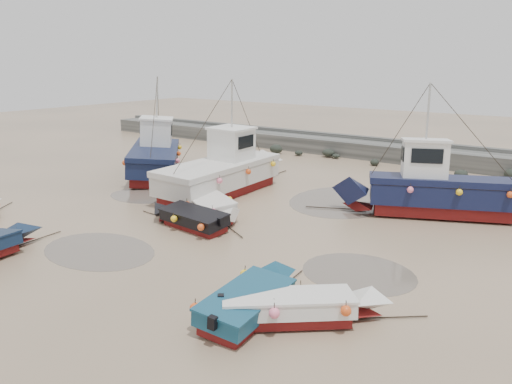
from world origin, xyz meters
TOP-DOWN VIEW (x-y plane):
  - ground at (0.00, 0.00)m, footprint 120.00×120.00m
  - seawall at (0.05, 21.99)m, footprint 60.00×4.92m
  - puddle_a at (-3.13, -2.27)m, footprint 5.01×5.01m
  - puddle_b at (6.05, 1.72)m, footprint 4.05×4.05m
  - puddle_c at (-8.07, 4.16)m, footprint 3.77×3.77m
  - puddle_d at (1.48, 9.85)m, footprint 5.47×5.47m
  - dinghy_2 at (4.72, -2.80)m, footprint 2.15×5.60m
  - dinghy_3 at (6.16, -2.38)m, footprint 5.05×4.38m
  - dinghy_4 at (-2.23, 1.94)m, footprint 5.60×2.06m
  - dinghy_5 at (-2.51, 3.82)m, footprint 5.41×3.51m
  - cabin_boat_0 at (-11.61, 8.62)m, footprint 8.58×9.11m
  - cabin_boat_1 at (-4.74, 7.64)m, footprint 3.40×11.36m
  - cabin_boat_2 at (5.81, 10.00)m, footprint 9.54×5.47m
  - person at (-6.08, 6.89)m, footprint 0.77×0.62m

SIDE VIEW (x-z plane):
  - ground at x=0.00m, z-range 0.00..0.00m
  - person at x=-6.08m, z-range -0.92..0.92m
  - puddle_a at x=-3.13m, z-range 0.00..0.01m
  - puddle_b at x=6.05m, z-range 0.00..0.01m
  - puddle_c at x=-8.07m, z-range 0.00..0.01m
  - puddle_d at x=1.48m, z-range 0.00..0.01m
  - dinghy_3 at x=6.16m, z-range -0.17..1.26m
  - dinghy_5 at x=-2.51m, z-range -0.16..1.26m
  - dinghy_2 at x=4.72m, z-range -0.16..1.27m
  - dinghy_4 at x=-2.23m, z-range -0.16..1.27m
  - seawall at x=0.05m, z-range -0.12..1.38m
  - cabin_boat_1 at x=-4.74m, z-range -1.81..4.41m
  - cabin_boat_0 at x=-11.61m, z-range -1.80..4.42m
  - cabin_boat_2 at x=5.81m, z-range -1.76..4.46m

